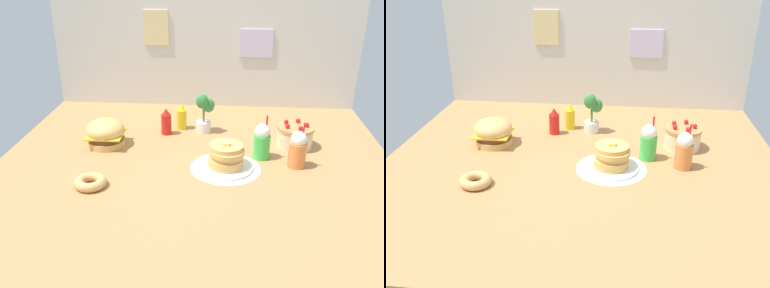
% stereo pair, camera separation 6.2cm
% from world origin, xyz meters
% --- Properties ---
extents(ground_plane, '(2.25, 2.04, 0.02)m').
position_xyz_m(ground_plane, '(0.00, 0.00, -0.01)').
color(ground_plane, '#B27F4C').
extents(back_wall, '(2.25, 0.04, 0.84)m').
position_xyz_m(back_wall, '(0.00, 1.01, 0.42)').
color(back_wall, beige).
rests_on(back_wall, ground_plane).
extents(doily_mat, '(0.39, 0.39, 0.00)m').
position_xyz_m(doily_mat, '(0.17, -0.04, 0.00)').
color(doily_mat, white).
rests_on(doily_mat, ground_plane).
extents(burger, '(0.23, 0.23, 0.17)m').
position_xyz_m(burger, '(-0.56, 0.21, 0.08)').
color(burger, '#DBA859').
rests_on(burger, ground_plane).
extents(pancake_stack, '(0.30, 0.30, 0.15)m').
position_xyz_m(pancake_stack, '(0.18, -0.04, 0.06)').
color(pancake_stack, white).
rests_on(pancake_stack, doily_mat).
extents(layer_cake, '(0.22, 0.22, 0.16)m').
position_xyz_m(layer_cake, '(0.59, 0.28, 0.07)').
color(layer_cake, beige).
rests_on(layer_cake, ground_plane).
extents(ketchup_bottle, '(0.07, 0.07, 0.18)m').
position_xyz_m(ketchup_bottle, '(-0.22, 0.42, 0.08)').
color(ketchup_bottle, red).
rests_on(ketchup_bottle, ground_plane).
extents(mustard_bottle, '(0.07, 0.07, 0.18)m').
position_xyz_m(mustard_bottle, '(-0.13, 0.52, 0.08)').
color(mustard_bottle, yellow).
rests_on(mustard_bottle, ground_plane).
extents(cream_soda_cup, '(0.10, 0.10, 0.26)m').
position_xyz_m(cream_soda_cup, '(0.38, 0.11, 0.10)').
color(cream_soda_cup, green).
rests_on(cream_soda_cup, ground_plane).
extents(orange_float_cup, '(0.10, 0.10, 0.26)m').
position_xyz_m(orange_float_cup, '(0.57, 0.02, 0.10)').
color(orange_float_cup, orange).
rests_on(orange_float_cup, ground_plane).
extents(donut_pink_glaze, '(0.16, 0.16, 0.05)m').
position_xyz_m(donut_pink_glaze, '(-0.51, -0.29, 0.03)').
color(donut_pink_glaze, tan).
rests_on(donut_pink_glaze, ground_plane).
extents(potted_plant, '(0.12, 0.11, 0.27)m').
position_xyz_m(potted_plant, '(0.03, 0.47, 0.14)').
color(potted_plant, white).
rests_on(potted_plant, ground_plane).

